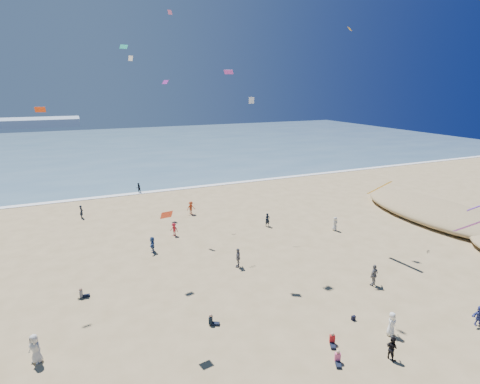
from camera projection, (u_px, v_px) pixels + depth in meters
name	position (u px, v px, depth m)	size (l,w,h in m)	color
ocean	(106.00, 148.00, 102.46)	(220.00, 100.00, 0.06)	#476B84
surf_line	(133.00, 194.00, 58.38)	(220.00, 1.20, 0.08)	white
standing_flyers	(231.00, 248.00, 36.67)	(30.99, 45.33, 1.90)	#343F8F
seated_group	(266.00, 341.00, 23.93)	(17.04, 22.13, 0.84)	silver
navy_bag	(353.00, 318.00, 26.76)	(0.28, 0.18, 0.34)	black
kites_aloft	(299.00, 108.00, 30.61)	(40.84, 41.88, 28.81)	#E9450A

